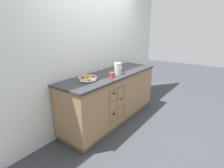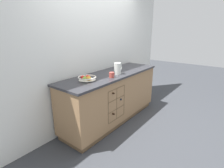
% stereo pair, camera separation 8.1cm
% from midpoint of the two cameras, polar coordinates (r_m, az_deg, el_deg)
% --- Properties ---
extents(ground_plane, '(14.00, 14.00, 0.00)m').
position_cam_midpoint_polar(ground_plane, '(3.52, -0.67, -11.40)').
color(ground_plane, '#383A3F').
extents(back_wall, '(4.57, 0.06, 2.55)m').
position_cam_midpoint_polar(back_wall, '(3.35, -6.00, 10.10)').
color(back_wall, silver).
rests_on(back_wall, ground_plane).
extents(kitchen_island, '(2.21, 0.67, 0.93)m').
position_cam_midpoint_polar(kitchen_island, '(3.31, -0.70, -4.23)').
color(kitchen_island, brown).
rests_on(kitchen_island, ground_plane).
extents(fruit_bowl, '(0.29, 0.29, 0.09)m').
position_cam_midpoint_polar(fruit_bowl, '(2.73, -8.78, 1.90)').
color(fruit_bowl, silver).
rests_on(fruit_bowl, kitchen_island).
extents(white_pitcher, '(0.19, 0.13, 0.20)m').
position_cam_midpoint_polar(white_pitcher, '(3.09, 1.18, 5.17)').
color(white_pitcher, silver).
rests_on(white_pitcher, kitchen_island).
extents(ceramic_mug, '(0.12, 0.08, 0.09)m').
position_cam_midpoint_polar(ceramic_mug, '(2.88, -0.74, 3.01)').
color(ceramic_mug, '#B7473D').
rests_on(ceramic_mug, kitchen_island).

